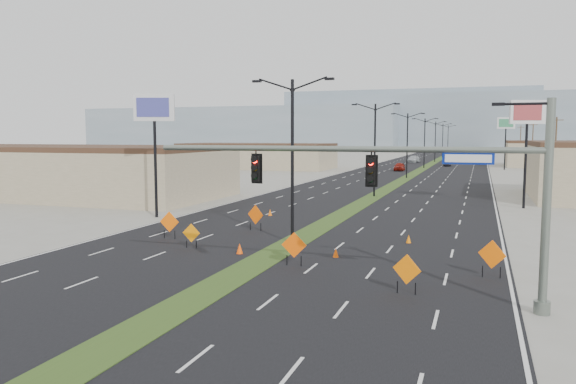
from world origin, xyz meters
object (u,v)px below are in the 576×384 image
(streetlight_3, at_px, (425,141))
(cone_2, at_px, (409,239))
(streetlight_1, at_px, (375,147))
(car_mid, at_px, (447,163))
(car_left, at_px, (400,167))
(car_far, at_px, (414,159))
(streetlight_4, at_px, (435,140))
(streetlight_6, at_px, (448,139))
(signal_mast, at_px, (418,183))
(construction_sign_4, at_px, (407,271))
(cone_1, at_px, (336,253))
(pole_sign_east_near, at_px, (527,120))
(cone_3, at_px, (270,212))
(streetlight_2, at_px, (407,143))
(construction_sign_1, at_px, (191,234))
(streetlight_0, at_px, (292,156))
(streetlight_5, at_px, (443,139))
(construction_sign_5, at_px, (492,256))
(construction_sign_2, at_px, (255,216))
(construction_sign_3, at_px, (294,246))
(construction_sign_0, at_px, (169,223))
(pole_sign_west, at_px, (154,116))
(pole_sign_east_far, at_px, (506,127))
(cone_0, at_px, (240,249))

(streetlight_3, relative_size, cone_2, 18.61)
(streetlight_1, height_order, car_mid, streetlight_1)
(car_left, relative_size, car_far, 0.81)
(streetlight_4, distance_m, streetlight_6, 56.00)
(signal_mast, xyz_separation_m, construction_sign_4, (-0.48, 1.00, -3.79))
(cone_1, xyz_separation_m, pole_sign_east_near, (11.17, 25.76, 7.74))
(signal_mast, relative_size, streetlight_3, 1.63)
(cone_3, bearing_deg, streetlight_4, 86.87)
(streetlight_2, bearing_deg, construction_sign_1, -94.96)
(streetlight_4, height_order, cone_1, streetlight_4)
(signal_mast, bearing_deg, streetlight_4, 94.01)
(streetlight_0, distance_m, streetlight_2, 56.00)
(car_mid, bearing_deg, cone_1, -97.98)
(streetlight_5, bearing_deg, signal_mast, -86.74)
(streetlight_5, height_order, cone_3, streetlight_5)
(construction_sign_1, height_order, construction_sign_4, construction_sign_4)
(construction_sign_5, bearing_deg, car_mid, 119.02)
(streetlight_6, distance_m, car_far, 61.95)
(cone_1, bearing_deg, construction_sign_1, -177.85)
(streetlight_4, distance_m, construction_sign_4, 121.35)
(car_mid, distance_m, cone_1, 95.75)
(pole_sign_east_near, bearing_deg, construction_sign_2, -154.21)
(streetlight_3, bearing_deg, construction_sign_3, -88.72)
(streetlight_4, height_order, construction_sign_0, streetlight_4)
(construction_sign_3, bearing_deg, streetlight_4, 85.39)
(streetlight_0, height_order, pole_sign_east_near, streetlight_0)
(construction_sign_3, bearing_deg, cone_3, 109.11)
(pole_sign_west, bearing_deg, car_far, 65.13)
(construction_sign_3, bearing_deg, pole_sign_east_far, 75.95)
(car_far, height_order, cone_1, car_far)
(cone_2, bearing_deg, construction_sign_2, 173.92)
(construction_sign_0, xyz_separation_m, cone_0, (6.16, -2.80, -0.74))
(streetlight_1, height_order, construction_sign_4, streetlight_1)
(pole_sign_east_near, distance_m, pole_sign_east_far, 60.48)
(construction_sign_3, bearing_deg, streetlight_0, 103.79)
(car_mid, distance_m, construction_sign_1, 96.51)
(construction_sign_0, distance_m, pole_sign_west, 12.31)
(construction_sign_2, xyz_separation_m, pole_sign_west, (-10.11, 3.42, 7.07))
(streetlight_0, bearing_deg, pole_sign_west, 153.66)
(signal_mast, bearing_deg, pole_sign_east_far, 85.91)
(construction_sign_1, xyz_separation_m, cone_2, (11.95, 5.76, -0.59))
(streetlight_6, distance_m, car_left, 94.67)
(construction_sign_3, bearing_deg, cone_0, 149.50)
(car_left, height_order, pole_sign_east_far, pole_sign_east_far)
(car_left, relative_size, construction_sign_0, 2.56)
(streetlight_3, bearing_deg, streetlight_0, -90.00)
(construction_sign_5, bearing_deg, pole_sign_west, 179.58)
(streetlight_3, xyz_separation_m, streetlight_6, (0.00, 84.00, 0.00))
(car_far, xyz_separation_m, construction_sign_4, (12.66, -115.39, 0.19))
(streetlight_5, height_order, streetlight_6, same)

